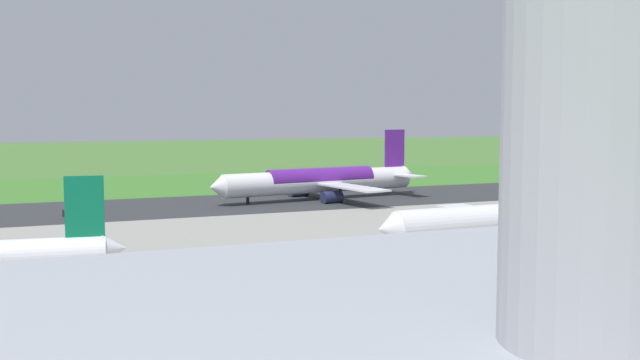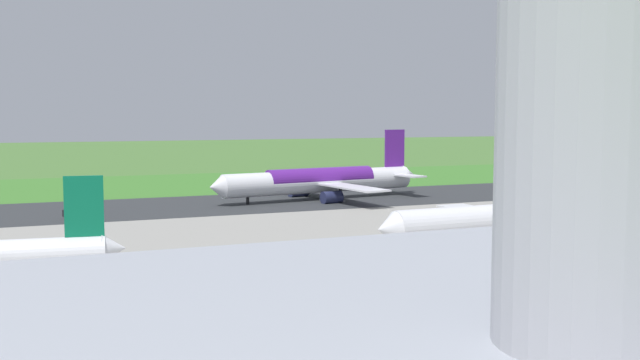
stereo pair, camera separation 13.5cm
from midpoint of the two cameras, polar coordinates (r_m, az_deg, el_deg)
The scene contains 11 objects.
ground_plane at distance 167.08m, azimuth 0.79°, elevation -1.51°, with size 800.00×800.00×0.00m, color #477233.
runway_asphalt at distance 167.08m, azimuth 0.79°, elevation -1.50°, with size 600.00×35.99×0.06m, color #2D3033.
apron_concrete at distance 108.30m, azimuth 15.43°, elevation -5.31°, with size 440.00×110.00×0.05m, color gray.
grass_verge_foreground at distance 207.45m, azimuth -3.98°, elevation -0.22°, with size 600.00×80.00×0.04m, color #3C782B.
airliner_main at distance 165.82m, azimuth 0.09°, elevation -0.04°, with size 54.06×44.41×15.88m.
airliner_parked_mid at distance 112.76m, azimuth 15.87°, elevation -2.86°, with size 50.31×41.11×14.69m.
service_truck_baggage at distance 143.97m, azimuth -18.35°, elevation -2.27°, with size 6.11×4.99×2.65m.
service_car_followme at distance 201.03m, azimuth 18.89°, elevation -0.42°, with size 2.69×4.50×1.62m.
service_car_ops at distance 145.85m, azimuth 13.29°, elevation -2.28°, with size 3.85×4.49×1.62m.
no_stopping_sign at distance 208.09m, azimuth -4.12°, elevation 0.19°, with size 0.60×0.10×2.39m.
traffic_cone_orange at distance 202.88m, azimuth -5.44°, elevation -0.28°, with size 0.40×0.40×0.55m, color orange.
Camera 1 is at (66.04, 152.26, 19.28)m, focal length 40.70 mm.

